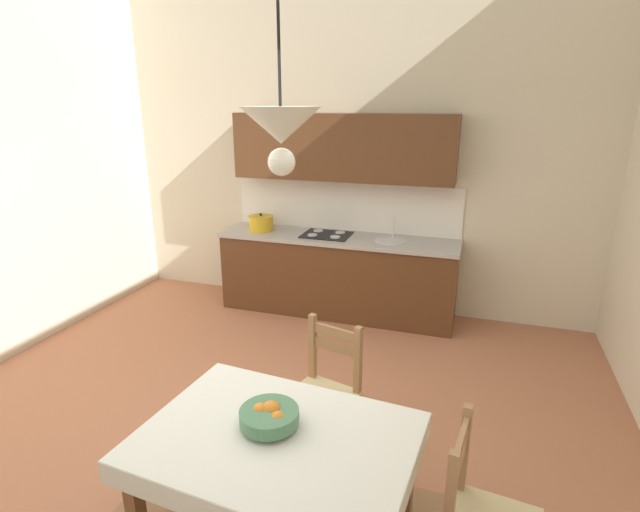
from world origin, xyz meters
name	(u,v)px	position (x,y,z in m)	size (l,w,h in m)	color
ground_plane	(246,453)	(0.00, 0.00, -0.05)	(5.97, 6.10, 0.10)	#AD6B4C
wall_back	(352,120)	(0.00, 2.81, 2.12)	(5.97, 0.12, 4.24)	beige
kitchen_cabinetry	(338,239)	(-0.05, 2.48, 0.86)	(2.64, 0.63, 2.20)	#56331C
dining_table	(277,457)	(0.56, -0.71, 0.62)	(1.41, 1.06, 0.75)	brown
dining_chair_kitchen_side	(324,394)	(0.53, 0.15, 0.44)	(0.51, 0.51, 0.93)	#D1BC89
fruit_bowl	(269,416)	(0.50, -0.66, 0.81)	(0.30, 0.30, 0.12)	#4C7F5B
pendant_lamp	(281,128)	(0.64, -0.77, 2.22)	(0.32, 0.32, 0.81)	black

